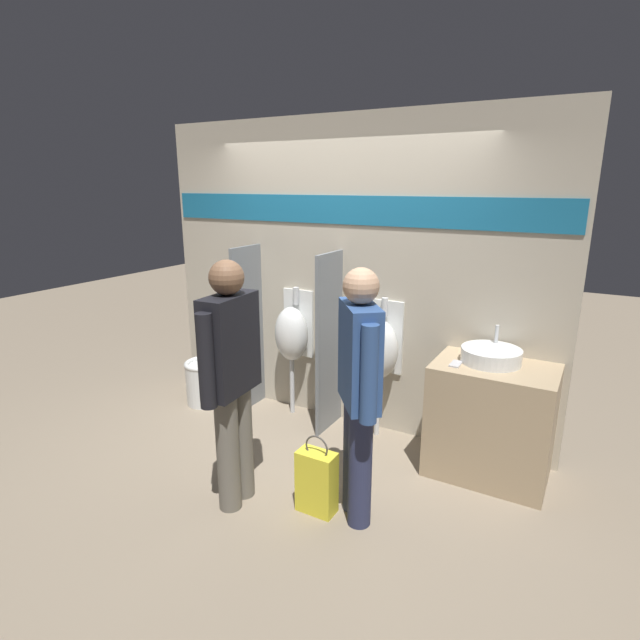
% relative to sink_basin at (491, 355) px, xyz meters
% --- Properties ---
extents(ground_plane, '(16.00, 16.00, 0.00)m').
position_rel_sink_basin_xyz_m(ground_plane, '(-1.35, -0.34, -0.92)').
color(ground_plane, gray).
extents(display_wall, '(3.75, 0.07, 2.70)m').
position_rel_sink_basin_xyz_m(display_wall, '(-1.35, 0.26, 0.44)').
color(display_wall, '#B2A893').
rests_on(display_wall, ground_plane).
extents(sink_counter, '(0.86, 0.58, 0.87)m').
position_rel_sink_basin_xyz_m(sink_counter, '(0.05, -0.06, -0.49)').
color(sink_counter, tan).
rests_on(sink_counter, ground_plane).
extents(sink_basin, '(0.43, 0.43, 0.25)m').
position_rel_sink_basin_xyz_m(sink_basin, '(0.00, 0.00, 0.00)').
color(sink_basin, silver).
rests_on(sink_basin, sink_counter).
extents(cell_phone, '(0.07, 0.14, 0.01)m').
position_rel_sink_basin_xyz_m(cell_phone, '(-0.21, -0.17, -0.05)').
color(cell_phone, '#B7B7BC').
rests_on(cell_phone, sink_counter).
extents(divider_near_counter, '(0.03, 0.43, 1.59)m').
position_rel_sink_basin_xyz_m(divider_near_counter, '(-2.24, 0.01, -0.13)').
color(divider_near_counter, slate).
rests_on(divider_near_counter, ground_plane).
extents(divider_mid, '(0.03, 0.43, 1.59)m').
position_rel_sink_basin_xyz_m(divider_mid, '(-1.36, 0.01, -0.13)').
color(divider_mid, slate).
rests_on(divider_mid, ground_plane).
extents(urinal_near_counter, '(0.33, 0.27, 1.22)m').
position_rel_sink_basin_xyz_m(urinal_near_counter, '(-1.80, 0.10, -0.13)').
color(urinal_near_counter, silver).
rests_on(urinal_near_counter, ground_plane).
extents(urinal_far, '(0.33, 0.27, 1.22)m').
position_rel_sink_basin_xyz_m(urinal_far, '(-0.92, 0.10, -0.13)').
color(urinal_far, silver).
rests_on(urinal_far, ground_plane).
extents(toilet, '(0.40, 0.56, 0.94)m').
position_rel_sink_basin_xyz_m(toilet, '(-2.68, -0.08, -0.61)').
color(toilet, silver).
rests_on(toilet, ground_plane).
extents(person_in_vest, '(0.22, 0.59, 1.69)m').
position_rel_sink_basin_xyz_m(person_in_vest, '(-1.38, -1.27, 0.01)').
color(person_in_vest, '#666056').
rests_on(person_in_vest, ground_plane).
extents(person_with_lanyard, '(0.41, 0.48, 1.67)m').
position_rel_sink_basin_xyz_m(person_with_lanyard, '(-0.59, -1.00, -0.00)').
color(person_with_lanyard, '#282D4C').
rests_on(person_with_lanyard, ground_plane).
extents(shopping_bag, '(0.26, 0.14, 0.56)m').
position_rel_sink_basin_xyz_m(shopping_bag, '(-0.84, -1.09, -0.70)').
color(shopping_bag, yellow).
rests_on(shopping_bag, ground_plane).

